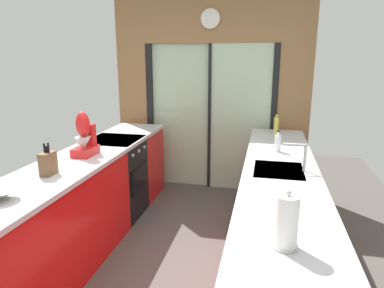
% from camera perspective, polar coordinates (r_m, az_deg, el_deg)
% --- Properties ---
extents(ground_plane, '(5.04, 7.60, 0.02)m').
position_cam_1_polar(ground_plane, '(3.47, -2.42, -17.66)').
color(ground_plane, '#4C4742').
extents(back_wall_unit, '(2.64, 0.12, 2.70)m').
position_cam_1_polar(back_wall_unit, '(4.72, 3.06, 10.58)').
color(back_wall_unit, olive).
rests_on(back_wall_unit, ground_plane).
extents(left_counter_run, '(0.62, 3.80, 0.92)m').
position_cam_1_polar(left_counter_run, '(3.21, -21.03, -11.82)').
color(left_counter_run, red).
rests_on(left_counter_run, ground_plane).
extents(right_counter_run, '(0.62, 3.80, 0.92)m').
position_cam_1_polar(right_counter_run, '(2.89, 14.14, -14.32)').
color(right_counter_run, red).
rests_on(right_counter_run, ground_plane).
extents(sink_faucet, '(0.19, 0.02, 0.23)m').
position_cam_1_polar(sink_faucet, '(2.91, 17.60, -1.36)').
color(sink_faucet, '#B7BABC').
rests_on(sink_faucet, right_counter_run).
extents(oven_range, '(0.60, 0.60, 0.92)m').
position_cam_1_polar(oven_range, '(4.11, -12.51, -5.54)').
color(oven_range, black).
rests_on(oven_range, ground_plane).
extents(mixing_bowl_far, '(0.21, 0.21, 0.07)m').
position_cam_1_polar(mixing_bowl_far, '(2.57, -29.10, -7.38)').
color(mixing_bowl_far, gray).
rests_on(mixing_bowl_far, left_counter_run).
extents(knife_block, '(0.08, 0.14, 0.26)m').
position_cam_1_polar(knife_block, '(2.93, -22.80, -2.97)').
color(knife_block, brown).
rests_on(knife_block, left_counter_run).
extents(stand_mixer, '(0.17, 0.27, 0.42)m').
position_cam_1_polar(stand_mixer, '(3.38, -17.40, 0.85)').
color(stand_mixer, red).
rests_on(stand_mixer, left_counter_run).
extents(soap_bottle_near, '(0.06, 0.06, 0.21)m').
position_cam_1_polar(soap_bottle_near, '(3.47, 14.05, 0.20)').
color(soap_bottle_near, silver).
rests_on(soap_bottle_near, right_counter_run).
extents(soap_bottle_far, '(0.06, 0.06, 0.24)m').
position_cam_1_polar(soap_bottle_far, '(4.35, 13.81, 3.21)').
color(soap_bottle_far, '#D1CC4C').
rests_on(soap_bottle_far, right_counter_run).
extents(paper_towel_roll, '(0.13, 0.13, 0.30)m').
position_cam_1_polar(paper_towel_roll, '(1.76, 15.42, -12.40)').
color(paper_towel_roll, '#B7BABC').
rests_on(paper_towel_roll, right_counter_run).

